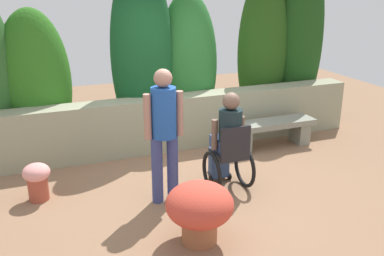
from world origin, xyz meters
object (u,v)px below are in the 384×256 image
(person_in_wheelchair, at_px, (228,144))
(person_standing_companion, at_px, (164,128))
(stone_bench, at_px, (272,130))
(flower_pot_terracotta_by_wall, at_px, (37,179))
(flower_pot_purple_near, at_px, (200,208))

(person_in_wheelchair, distance_m, person_standing_companion, 0.94)
(stone_bench, distance_m, person_in_wheelchair, 1.77)
(person_standing_companion, xyz_separation_m, flower_pot_terracotta_by_wall, (-1.49, 0.60, -0.68))
(stone_bench, distance_m, flower_pot_terracotta_by_wall, 3.75)
(person_in_wheelchair, height_order, flower_pot_terracotta_by_wall, person_in_wheelchair)
(person_in_wheelchair, distance_m, flower_pot_purple_near, 1.34)
(stone_bench, height_order, flower_pot_purple_near, flower_pot_purple_near)
(stone_bench, relative_size, person_in_wheelchair, 1.10)
(stone_bench, distance_m, flower_pot_purple_near, 3.05)
(stone_bench, height_order, person_in_wheelchair, person_in_wheelchair)
(stone_bench, height_order, flower_pot_terracotta_by_wall, flower_pot_terracotta_by_wall)
(person_in_wheelchair, xyz_separation_m, flower_pot_purple_near, (-0.82, -1.04, -0.23))
(flower_pot_terracotta_by_wall, bearing_deg, stone_bench, 8.35)
(person_in_wheelchair, xyz_separation_m, person_standing_companion, (-0.88, -0.04, 0.35))
(person_standing_companion, xyz_separation_m, flower_pot_purple_near, (0.06, -1.00, -0.58))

